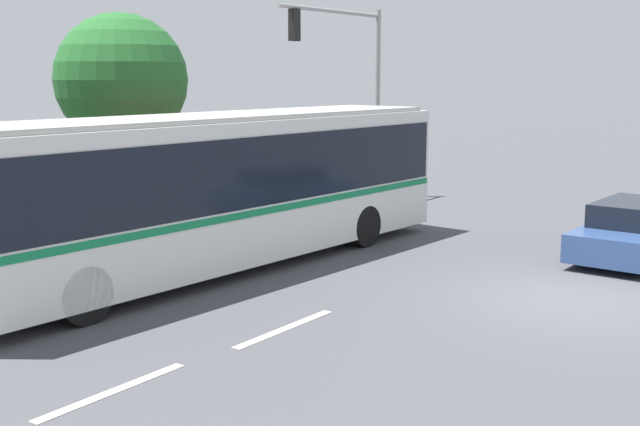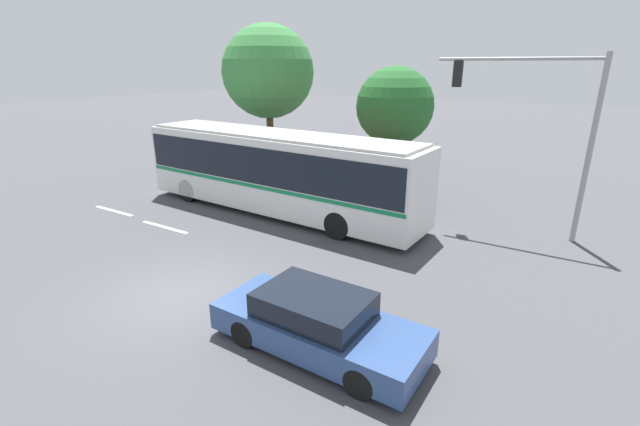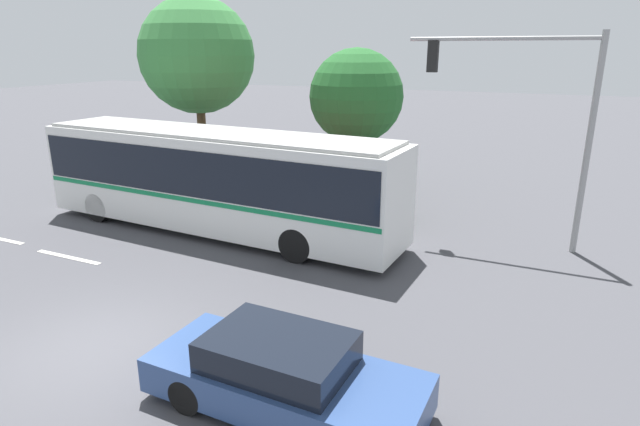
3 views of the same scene
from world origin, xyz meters
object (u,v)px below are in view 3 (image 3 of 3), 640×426
(sedan_foreground, at_px, (284,375))
(traffic_light_pole, at_px, (539,106))
(street_tree_left, at_px, (197,56))
(city_bus, at_px, (214,175))
(street_tree_centre, at_px, (356,97))

(sedan_foreground, distance_m, traffic_light_pole, 10.77)
(street_tree_left, bearing_deg, sedan_foreground, -49.02)
(sedan_foreground, distance_m, street_tree_left, 17.16)
(city_bus, height_order, street_tree_centre, street_tree_centre)
(traffic_light_pole, bearing_deg, city_bus, 16.88)
(city_bus, relative_size, traffic_light_pole, 2.04)
(city_bus, distance_m, street_tree_left, 8.00)
(sedan_foreground, relative_size, street_tree_centre, 0.81)
(traffic_light_pole, bearing_deg, street_tree_left, -11.17)
(city_bus, xyz_separation_m, street_tree_centre, (2.49, 6.02, 2.07))
(street_tree_centre, bearing_deg, city_bus, -112.48)
(city_bus, xyz_separation_m, sedan_foreground, (6.24, -6.92, -1.25))
(sedan_foreground, xyz_separation_m, traffic_light_pole, (2.98, 9.72, 3.56))
(street_tree_left, bearing_deg, street_tree_centre, 4.06)
(sedan_foreground, bearing_deg, traffic_light_pole, 74.49)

